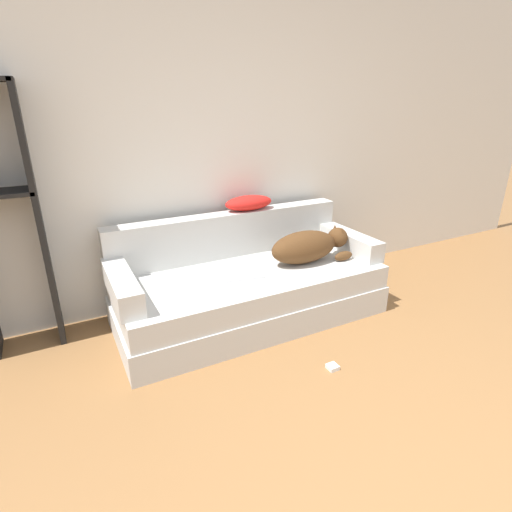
% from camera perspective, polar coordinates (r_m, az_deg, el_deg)
% --- Properties ---
extents(wall_back, '(8.03, 0.06, 2.70)m').
position_cam_1_polar(wall_back, '(3.21, -7.38, 17.21)').
color(wall_back, silver).
rests_on(wall_back, ground_plane).
extents(couch, '(1.99, 0.88, 0.39)m').
position_cam_1_polar(couch, '(3.06, -0.84, -5.49)').
color(couch, silver).
rests_on(couch, ground_plane).
extents(couch_backrest, '(1.95, 0.15, 0.35)m').
position_cam_1_polar(couch_backrest, '(3.23, -3.85, 3.12)').
color(couch_backrest, silver).
rests_on(couch_backrest, couch).
extents(couch_arm_left, '(0.15, 0.69, 0.16)m').
position_cam_1_polar(couch_arm_left, '(2.69, -18.65, -4.06)').
color(couch_arm_left, silver).
rests_on(couch_arm_left, couch).
extents(couch_arm_right, '(0.15, 0.69, 0.16)m').
position_cam_1_polar(couch_arm_right, '(3.43, 13.05, 2.03)').
color(couch_arm_right, silver).
rests_on(couch_arm_right, couch).
extents(dog, '(0.68, 0.28, 0.25)m').
position_cam_1_polar(dog, '(3.13, 7.52, 1.41)').
color(dog, '#513319').
rests_on(dog, couch).
extents(laptop, '(0.34, 0.27, 0.02)m').
position_cam_1_polar(laptop, '(2.90, -2.18, -2.56)').
color(laptop, silver).
rests_on(laptop, couch).
extents(throw_pillow, '(0.41, 0.19, 0.12)m').
position_cam_1_polar(throw_pillow, '(3.25, -1.05, 7.61)').
color(throw_pillow, red).
rests_on(throw_pillow, couch_backrest).
extents(power_adapter, '(0.07, 0.07, 0.03)m').
position_cam_1_polar(power_adapter, '(2.64, 10.88, -15.31)').
color(power_adapter, white).
rests_on(power_adapter, ground_plane).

